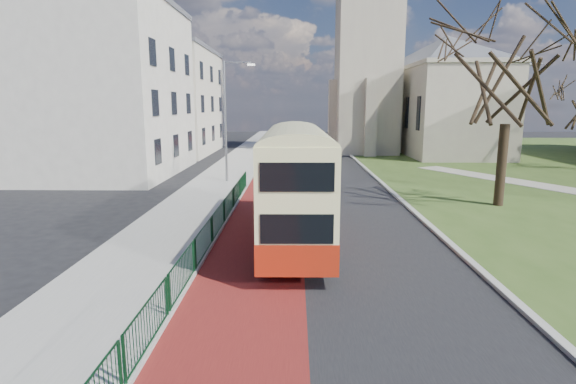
{
  "coord_description": "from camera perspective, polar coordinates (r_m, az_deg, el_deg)",
  "views": [
    {
      "loc": [
        0.2,
        -12.5,
        5.22
      ],
      "look_at": [
        -0.06,
        4.21,
        2.0
      ],
      "focal_mm": 28.0,
      "sensor_mm": 36.0,
      "label": 1
    }
  ],
  "objects": [
    {
      "name": "ground",
      "position": [
        13.54,
        -0.01,
        -11.76
      ],
      "size": [
        160.0,
        160.0,
        0.0
      ],
      "primitive_type": "plane",
      "color": "black",
      "rests_on": "ground"
    },
    {
      "name": "road_carriageway",
      "position": [
        32.94,
        3.14,
        1.78
      ],
      "size": [
        9.0,
        120.0,
        0.01
      ],
      "primitive_type": "cube",
      "color": "black",
      "rests_on": "ground"
    },
    {
      "name": "bus_lane",
      "position": [
        32.94,
        -1.56,
        1.79
      ],
      "size": [
        3.4,
        120.0,
        0.01
      ],
      "primitive_type": "cube",
      "color": "#591414",
      "rests_on": "ground"
    },
    {
      "name": "pavement_west",
      "position": [
        33.31,
        -8.11,
        1.88
      ],
      "size": [
        4.0,
        120.0,
        0.12
      ],
      "primitive_type": "cube",
      "color": "gray",
      "rests_on": "ground"
    },
    {
      "name": "kerb_west",
      "position": [
        33.06,
        -4.68,
        1.9
      ],
      "size": [
        0.25,
        120.0,
        0.13
      ],
      "primitive_type": "cube",
      "color": "#999993",
      "rests_on": "ground"
    },
    {
      "name": "kerb_east",
      "position": [
        35.38,
        10.49,
        2.34
      ],
      "size": [
        0.25,
        80.0,
        0.13
      ],
      "primitive_type": "cube",
      "color": "#999993",
      "rests_on": "ground"
    },
    {
      "name": "pedestrian_railing",
      "position": [
        17.43,
        -9.58,
        -4.78
      ],
      "size": [
        0.07,
        24.0,
        1.12
      ],
      "color": "#0B3219",
      "rests_on": "ground"
    },
    {
      "name": "gothic_church",
      "position": [
        52.59,
        15.34,
        19.19
      ],
      "size": [
        16.38,
        18.0,
        40.0
      ],
      "color": "gray",
      "rests_on": "ground"
    },
    {
      "name": "street_block_near",
      "position": [
        37.33,
        -21.99,
        12.12
      ],
      "size": [
        10.3,
        14.3,
        13.0
      ],
      "color": "#BCB6A9",
      "rests_on": "ground"
    },
    {
      "name": "street_block_far",
      "position": [
        52.46,
        -15.11,
        11.13
      ],
      "size": [
        10.3,
        16.3,
        11.5
      ],
      "color": "beige",
      "rests_on": "ground"
    },
    {
      "name": "streetlamp",
      "position": [
        30.84,
        -7.7,
        9.65
      ],
      "size": [
        2.13,
        0.18,
        8.0
      ],
      "color": "gray",
      "rests_on": "pavement_west"
    },
    {
      "name": "bus",
      "position": [
        17.28,
        0.96,
        1.68
      ],
      "size": [
        2.47,
        10.29,
        4.29
      ],
      "rotation": [
        0.0,
        0.0,
        0.01
      ],
      "color": "#A3220F",
      "rests_on": "ground"
    },
    {
      "name": "winter_tree_near",
      "position": [
        25.86,
        26.5,
        15.17
      ],
      "size": [
        8.22,
        8.22,
        10.97
      ],
      "rotation": [
        0.0,
        0.0,
        -0.11
      ],
      "color": "black",
      "rests_on": "grass_green"
    }
  ]
}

